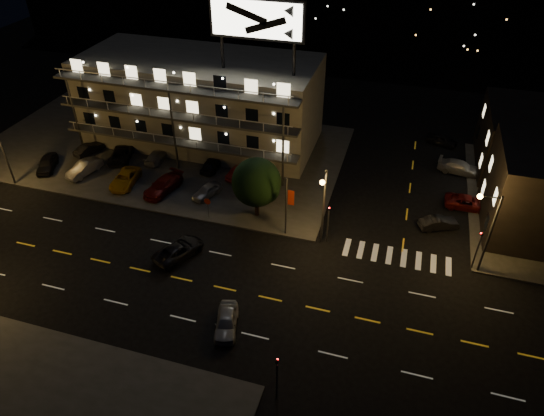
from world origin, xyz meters
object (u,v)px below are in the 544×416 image
(lot_car_2, at_px, (125,179))
(road_car_east, at_px, (226,321))
(lot_car_4, at_px, (207,191))
(tree, at_px, (256,183))
(side_car_0, at_px, (439,223))
(road_car_west, at_px, (179,250))
(lot_car_7, at_px, (158,156))

(lot_car_2, height_order, road_car_east, lot_car_2)
(lot_car_2, distance_m, lot_car_4, 9.47)
(tree, xyz_separation_m, lot_car_4, (-6.08, 1.65, -3.12))
(side_car_0, height_order, road_car_east, road_car_east)
(road_car_west, bearing_deg, side_car_0, -129.34)
(road_car_east, bearing_deg, tree, 84.25)
(lot_car_4, relative_size, road_car_east, 0.91)
(lot_car_2, xyz_separation_m, lot_car_4, (9.46, 0.49, -0.04))
(tree, relative_size, road_car_east, 1.57)
(lot_car_2, relative_size, side_car_0, 1.25)
(lot_car_2, bearing_deg, lot_car_7, 72.75)
(tree, relative_size, lot_car_4, 1.72)
(road_car_east, xyz_separation_m, road_car_west, (-7.10, 6.51, -0.01))
(side_car_0, xyz_separation_m, road_car_east, (-15.40, -17.40, 0.05))
(lot_car_4, bearing_deg, lot_car_2, -157.78)
(lot_car_2, bearing_deg, lot_car_4, -3.95)
(lot_car_2, distance_m, road_car_west, 13.90)
(side_car_0, bearing_deg, lot_car_7, 58.82)
(lot_car_4, height_order, side_car_0, lot_car_4)
(tree, relative_size, road_car_west, 1.29)
(lot_car_2, bearing_deg, road_car_west, -46.89)
(lot_car_7, bearing_deg, side_car_0, 174.08)
(road_car_west, bearing_deg, lot_car_4, -57.90)
(tree, distance_m, road_car_east, 14.81)
(road_car_west, bearing_deg, lot_car_7, -31.64)
(lot_car_4, xyz_separation_m, side_car_0, (23.70, 1.46, -0.14))
(side_car_0, height_order, road_car_west, road_car_west)
(lot_car_4, xyz_separation_m, road_car_east, (8.30, -15.93, -0.09))
(tree, distance_m, lot_car_2, 15.88)
(side_car_0, bearing_deg, tree, 75.32)
(side_car_0, distance_m, road_car_east, 23.24)
(side_car_0, bearing_deg, road_car_west, 91.12)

